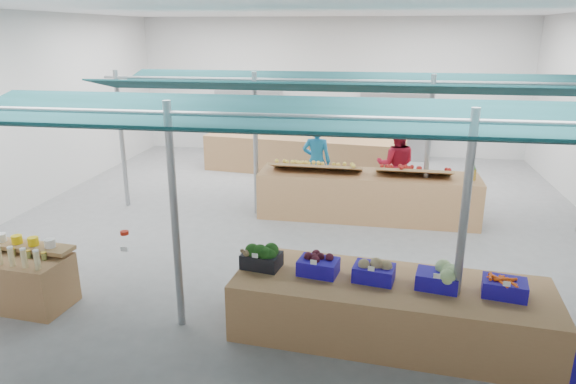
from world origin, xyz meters
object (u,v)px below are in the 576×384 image
at_px(bottle_shelf, 14,276).
at_px(vendor_right, 396,165).
at_px(fruit_counter, 367,196).
at_px(veg_counter, 389,309).
at_px(vendor_left, 316,161).

distance_m(bottle_shelf, vendor_right, 7.84).
bearing_deg(fruit_counter, veg_counter, -84.24).
xyz_separation_m(bottle_shelf, vendor_left, (3.72, 5.55, 0.49)).
xyz_separation_m(veg_counter, fruit_counter, (-0.39, 4.42, 0.10)).
relative_size(veg_counter, vendor_right, 2.20).
bearing_deg(vendor_left, bottle_shelf, 56.92).
xyz_separation_m(veg_counter, vendor_right, (0.21, 5.52, 0.52)).
height_order(veg_counter, fruit_counter, fruit_counter).
relative_size(fruit_counter, vendor_left, 2.50).
relative_size(veg_counter, fruit_counter, 0.88).
distance_m(fruit_counter, vendor_left, 1.68).
bearing_deg(vendor_right, fruit_counter, 62.13).
distance_m(vendor_left, vendor_right, 1.80).
height_order(bottle_shelf, vendor_right, vendor_right).
bearing_deg(bottle_shelf, vendor_right, 50.10).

